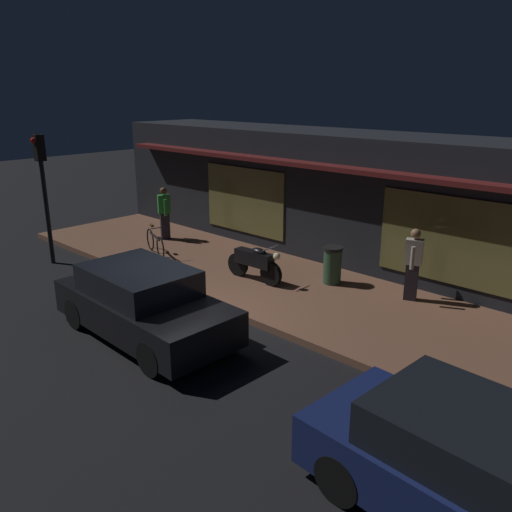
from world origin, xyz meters
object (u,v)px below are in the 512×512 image
object	(u,v)px
motorcycle	(255,262)
person_photographer	(164,212)
parked_car_near	(143,303)
parked_car_far	(481,476)
traffic_light_pole	(43,177)
person_bystander	(413,263)
bicycle_parked	(155,243)
trash_bin	(332,265)

from	to	relation	value
motorcycle	person_photographer	bearing A→B (deg)	170.15
person_photographer	parked_car_near	bearing A→B (deg)	-40.78
parked_car_near	parked_car_far	xyz separation A→B (m)	(6.77, -0.30, 0.00)
traffic_light_pole	person_bystander	bearing A→B (deg)	25.17
bicycle_parked	parked_car_far	bearing A→B (deg)	-17.79
person_photographer	parked_car_near	size ratio (longest dim) A/B	0.40
trash_bin	parked_car_near	distance (m)	4.88
person_bystander	traffic_light_pole	size ratio (longest dim) A/B	0.46
trash_bin	parked_car_far	distance (m)	7.50
motorcycle	bicycle_parked	size ratio (longest dim) A/B	1.08
trash_bin	traffic_light_pole	size ratio (longest dim) A/B	0.26
trash_bin	parked_car_near	xyz separation A→B (m)	(-1.20, -4.73, 0.08)
trash_bin	traffic_light_pole	world-z (taller)	traffic_light_pole
motorcycle	parked_car_near	distance (m)	3.55
bicycle_parked	person_photographer	size ratio (longest dim) A/B	0.95
person_photographer	parked_car_far	size ratio (longest dim) A/B	0.40
person_bystander	trash_bin	world-z (taller)	person_bystander
parked_car_far	trash_bin	bearing A→B (deg)	137.93
parked_car_far	parked_car_near	bearing A→B (deg)	177.49
motorcycle	parked_car_far	xyz separation A→B (m)	(7.07, -3.84, 0.06)
person_photographer	traffic_light_pole	xyz separation A→B (m)	(-0.72, -3.47, 1.45)
person_photographer	person_bystander	world-z (taller)	same
bicycle_parked	parked_car_near	bearing A→B (deg)	-38.67
bicycle_parked	trash_bin	distance (m)	5.35
motorcycle	person_bystander	xyz separation A→B (m)	(3.43, 1.54, 0.38)
person_photographer	parked_car_far	xyz separation A→B (m)	(11.83, -4.67, -0.32)
motorcycle	traffic_light_pole	size ratio (longest dim) A/B	0.47
parked_car_near	person_bystander	bearing A→B (deg)	58.44
bicycle_parked	motorcycle	bearing A→B (deg)	6.50
person_bystander	trash_bin	xyz separation A→B (m)	(-1.93, -0.35, -0.41)
traffic_light_pole	parked_car_far	size ratio (longest dim) A/B	0.86
traffic_light_pole	parked_car_near	bearing A→B (deg)	-8.85
bicycle_parked	person_photographer	xyz separation A→B (m)	(-1.15, 1.24, 0.52)
motorcycle	parked_car_near	size ratio (longest dim) A/B	0.41
person_bystander	parked_car_far	bearing A→B (deg)	-55.91
motorcycle	parked_car_far	bearing A→B (deg)	-28.50
person_photographer	trash_bin	size ratio (longest dim) A/B	1.80
motorcycle	bicycle_parked	bearing A→B (deg)	-173.50
trash_bin	bicycle_parked	bearing A→B (deg)	-162.61
trash_bin	parked_car_near	bearing A→B (deg)	-104.18
person_bystander	traffic_light_pole	world-z (taller)	traffic_light_pole
trash_bin	traffic_light_pole	bearing A→B (deg)	-151.23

